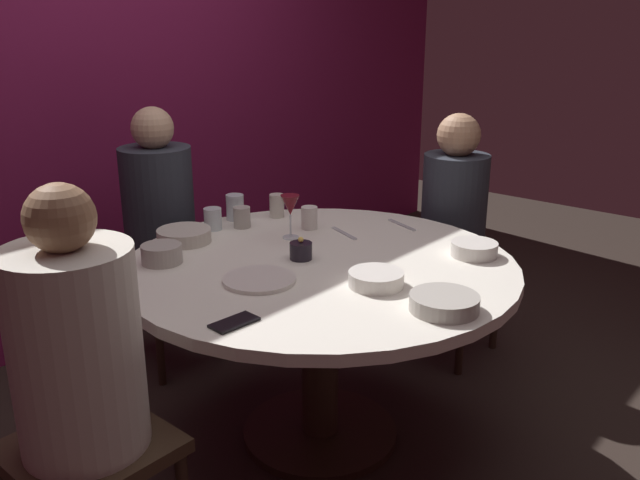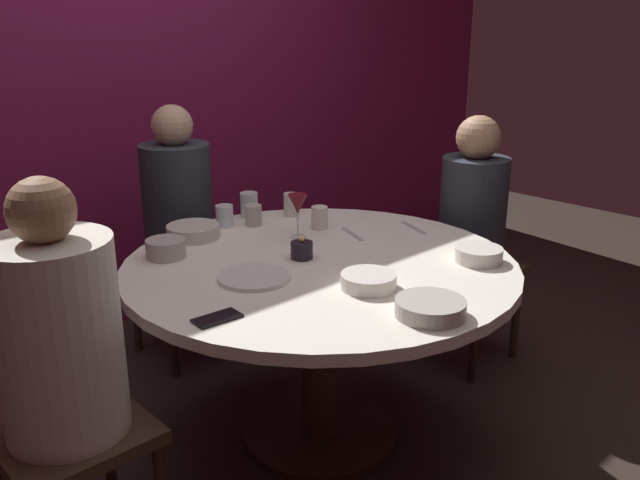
% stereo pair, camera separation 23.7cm
% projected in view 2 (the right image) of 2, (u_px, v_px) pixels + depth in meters
% --- Properties ---
extents(ground_plane, '(8.00, 8.00, 0.00)m').
position_uv_depth(ground_plane, '(320.00, 434.00, 2.63)').
color(ground_plane, '#2D231E').
extents(back_wall, '(6.00, 0.10, 2.60)m').
position_uv_depth(back_wall, '(107.00, 74.00, 3.29)').
color(back_wall, maroon).
rests_on(back_wall, ground).
extents(dining_table, '(1.42, 1.42, 0.73)m').
position_uv_depth(dining_table, '(320.00, 297.00, 2.44)').
color(dining_table, silver).
rests_on(dining_table, ground).
extents(seated_diner_left, '(0.40, 0.40, 1.19)m').
position_uv_depth(seated_diner_left, '(59.00, 344.00, 1.78)').
color(seated_diner_left, '#3F2D1E').
rests_on(seated_diner_left, ground).
extents(seated_diner_back, '(0.40, 0.40, 1.20)m').
position_uv_depth(seated_diner_back, '(178.00, 207.00, 3.06)').
color(seated_diner_back, '#3F2D1E').
rests_on(seated_diner_back, ground).
extents(seated_diner_right, '(0.40, 0.40, 1.16)m').
position_uv_depth(seated_diner_right, '(473.00, 214.00, 3.02)').
color(seated_diner_right, '#3F2D1E').
rests_on(seated_diner_right, ground).
extents(candle_holder, '(0.08, 0.08, 0.08)m').
position_uv_depth(candle_holder, '(302.00, 250.00, 2.42)').
color(candle_holder, black).
rests_on(candle_holder, dining_table).
extents(wine_glass, '(0.08, 0.08, 0.18)m').
position_uv_depth(wine_glass, '(298.00, 206.00, 2.62)').
color(wine_glass, silver).
rests_on(wine_glass, dining_table).
extents(dinner_plate, '(0.25, 0.25, 0.01)m').
position_uv_depth(dinner_plate, '(254.00, 277.00, 2.23)').
color(dinner_plate, silver).
rests_on(dinner_plate, dining_table).
extents(cell_phone, '(0.14, 0.08, 0.01)m').
position_uv_depth(cell_phone, '(217.00, 318.00, 1.93)').
color(cell_phone, black).
rests_on(cell_phone, dining_table).
extents(bowl_serving_large, '(0.17, 0.17, 0.05)m').
position_uv_depth(bowl_serving_large, '(479.00, 254.00, 2.39)').
color(bowl_serving_large, silver).
rests_on(bowl_serving_large, dining_table).
extents(bowl_salad_center, '(0.14, 0.14, 0.07)m').
position_uv_depth(bowl_salad_center, '(166.00, 248.00, 2.43)').
color(bowl_salad_center, '#B2ADA3').
rests_on(bowl_salad_center, dining_table).
extents(bowl_small_white, '(0.18, 0.18, 0.05)m').
position_uv_depth(bowl_small_white, '(369.00, 281.00, 2.15)').
color(bowl_small_white, silver).
rests_on(bowl_small_white, dining_table).
extents(bowl_sauce_side, '(0.21, 0.21, 0.05)m').
position_uv_depth(bowl_sauce_side, '(193.00, 231.00, 2.65)').
color(bowl_sauce_side, beige).
rests_on(bowl_sauce_side, dining_table).
extents(bowl_rice_portion, '(0.21, 0.21, 0.05)m').
position_uv_depth(bowl_rice_portion, '(430.00, 308.00, 1.95)').
color(bowl_rice_portion, '#B2ADA3').
rests_on(bowl_rice_portion, dining_table).
extents(cup_near_candle, '(0.06, 0.06, 0.10)m').
position_uv_depth(cup_near_candle, '(291.00, 205.00, 2.94)').
color(cup_near_candle, beige).
rests_on(cup_near_candle, dining_table).
extents(cup_by_left_diner, '(0.07, 0.07, 0.09)m').
position_uv_depth(cup_by_left_diner, '(224.00, 216.00, 2.79)').
color(cup_by_left_diner, silver).
rests_on(cup_by_left_diner, dining_table).
extents(cup_by_right_diner, '(0.07, 0.07, 0.09)m').
position_uv_depth(cup_by_right_diner, '(253.00, 215.00, 2.81)').
color(cup_by_right_diner, '#B2ADA3').
rests_on(cup_by_right_diner, dining_table).
extents(cup_center_front, '(0.08, 0.08, 0.11)m').
position_uv_depth(cup_center_front, '(249.00, 205.00, 2.92)').
color(cup_center_front, silver).
rests_on(cup_center_front, dining_table).
extents(cup_far_edge, '(0.07, 0.07, 0.09)m').
position_uv_depth(cup_far_edge, '(319.00, 217.00, 2.76)').
color(cup_far_edge, silver).
rests_on(cup_far_edge, dining_table).
extents(fork_near_plate, '(0.08, 0.17, 0.01)m').
position_uv_depth(fork_near_plate, '(352.00, 234.00, 2.69)').
color(fork_near_plate, '#B7B7BC').
rests_on(fork_near_plate, dining_table).
extents(knife_near_plate, '(0.08, 0.17, 0.01)m').
position_uv_depth(knife_near_plate, '(413.00, 228.00, 2.77)').
color(knife_near_plate, '#B7B7BC').
rests_on(knife_near_plate, dining_table).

